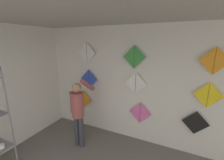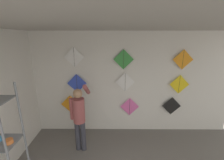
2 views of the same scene
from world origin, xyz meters
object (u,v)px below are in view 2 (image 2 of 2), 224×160
Objects in this scene: kite_0 at (70,104)px; kite_4 at (125,82)px; kite_2 at (171,106)px; kite_5 at (179,84)px; kite_8 at (183,60)px; kite_6 at (74,57)px; kite_7 at (124,59)px; shopkeeper at (79,115)px; kite_3 at (77,83)px; kite_1 at (130,107)px.

kite_0 is 1.00× the size of kite_4.
kite_4 is at bearing 180.00° from kite_2.
kite_5 is 1.00× the size of kite_8.
kite_2 is 1.00× the size of kite_6.
kite_7 is (1.27, 0.00, -0.06)m from kite_6.
kite_0 is at bearing 180.00° from kite_2.
kite_5 reaches higher than shopkeeper.
kite_7 reaches higher than kite_2.
kite_8 reaches higher than kite_5.
kite_6 is (-0.03, 0.00, 0.70)m from kite_3.
kite_8 is at bearing 0.00° from kite_4.
kite_7 is at bearing 0.00° from kite_0.
shopkeeper is at bearing -163.37° from kite_5.
kite_7 is (-1.37, 0.00, 1.30)m from kite_2.
kite_4 reaches higher than kite_5.
kite_5 is at bearing 0.00° from kite_7.
kite_5 reaches higher than kite_0.
kite_7 is (-0.20, 0.00, 1.33)m from kite_1.
kite_5 is (1.31, 0.00, 0.66)m from kite_1.
kite_8 reaches higher than kite_2.
kite_2 is 1.31m from kite_8.
shopkeeper is 3.18× the size of kite_0.
kite_4 is (1.10, 0.76, 0.55)m from shopkeeper.
kite_4 reaches higher than kite_0.
kite_5 is at bearing 0.00° from kite_0.
shopkeeper is 1.47m from kite_1.
kite_3 is at bearing 0.00° from kite_6.
kite_8 reaches higher than kite_1.
kite_6 is 1.00× the size of kite_7.
kite_6 is at bearing 180.00° from kite_3.
kite_7 is 1.00× the size of kite_8.
kite_5 is (2.55, 0.76, 0.49)m from shopkeeper.
kite_2 is 1.00× the size of kite_3.
kite_4 reaches higher than kite_1.
kite_8 is (1.46, 0.00, 0.60)m from kite_4.
kite_4 is (1.52, 0.00, 0.65)m from kite_0.
kite_1 is at bearing 0.00° from kite_3.
kite_5 is 0.67m from kite_8.
kite_5 is at bearing 0.00° from kite_4.
kite_3 reaches higher than shopkeeper.
kite_2 is at bearing 0.00° from kite_7.
kite_5 is (0.14, 0.00, 0.63)m from kite_2.
kite_4 is (-0.14, 0.00, 0.72)m from kite_1.
kite_6 is (0.19, 0.00, 1.31)m from kite_0.
kite_7 is at bearing 180.00° from kite_2.
kite_0 is 2.83m from kite_2.
kite_0 is 0.65m from kite_3.
kite_0 is 1.00× the size of kite_6.
kite_6 is (-0.23, 0.76, 1.21)m from shopkeeper.
kite_1 is at bearing 180.00° from kite_8.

